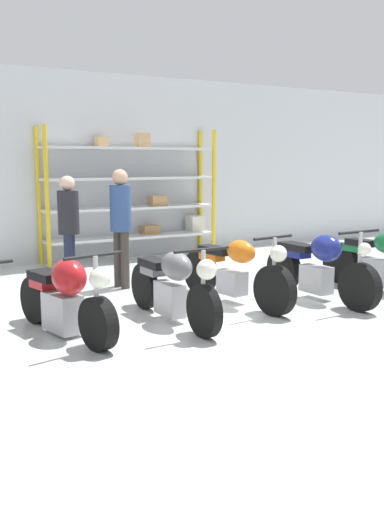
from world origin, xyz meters
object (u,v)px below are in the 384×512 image
motorcycle_red (65,298)px  motorcycle_blue (319,267)px  person_browsing (121,218)px  motorcycle_orange (235,272)px  motorcycle_grey (173,284)px  shelving_rack (136,194)px  person_near_rack (69,222)px  motorcycle_green (381,263)px

motorcycle_red → motorcycle_blue: bearing=76.3°
motorcycle_red → person_browsing: size_ratio=1.06×
motorcycle_orange → person_browsing: 2.05m
motorcycle_grey → motorcycle_blue: motorcycle_blue is taller
shelving_rack → motorcycle_red: 5.24m
motorcycle_blue → person_near_rack: 3.77m
motorcycle_blue → person_browsing: bearing=-137.1°
motorcycle_orange → person_browsing: (-0.95, 1.71, 0.62)m
shelving_rack → motorcycle_green: shelving_rack is taller
motorcycle_green → motorcycle_red: bearing=-96.7°
motorcycle_grey → motorcycle_orange: (1.15, 0.38, -0.02)m
shelving_rack → motorcycle_orange: size_ratio=1.64×
person_near_rack → motorcycle_green: bearing=177.7°
motorcycle_orange → shelving_rack: bearing=167.5°
person_browsing → person_near_rack: bearing=-45.6°
motorcycle_blue → person_near_rack: bearing=-134.3°
motorcycle_red → motorcycle_blue: 3.59m
motorcycle_orange → person_near_rack: bearing=-150.1°
motorcycle_grey → person_near_rack: size_ratio=1.21×
shelving_rack → motorcycle_grey: shelving_rack is taller
motorcycle_blue → person_near_rack: (-2.77, 2.49, 0.54)m
person_browsing → motorcycle_blue: bearing=121.2°
motorcycle_green → shelving_rack: bearing=-161.7°
motorcycle_blue → motorcycle_green: (1.13, -0.08, -0.03)m
motorcycle_orange → motorcycle_grey: bearing=-79.3°
motorcycle_orange → motorcycle_blue: (1.15, -0.36, 0.02)m
motorcycle_orange → motorcycle_blue: 1.20m
motorcycle_red → person_browsing: (1.49, 1.99, 0.64)m
motorcycle_green → person_near_rack: size_ratio=1.25×
motorcycle_grey → person_browsing: size_ratio=1.15×
shelving_rack → motorcycle_orange: shelving_rack is taller
motorcycle_red → motorcycle_blue: (3.58, -0.09, 0.04)m
motorcycle_red → motorcycle_orange: bearing=84.2°
person_browsing → person_near_rack: 0.80m
motorcycle_green → person_near_rack: person_near_rack is taller
motorcycle_grey → motorcycle_red: bearing=-95.9°
person_near_rack → person_browsing: bearing=179.4°
motorcycle_grey → motorcycle_green: 3.43m
motorcycle_blue → person_near_rack: person_near_rack is taller
motorcycle_red → motorcycle_orange: 2.45m
motorcycle_blue → person_browsing: 3.01m
shelving_rack → motorcycle_blue: (0.79, -4.44, -0.81)m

